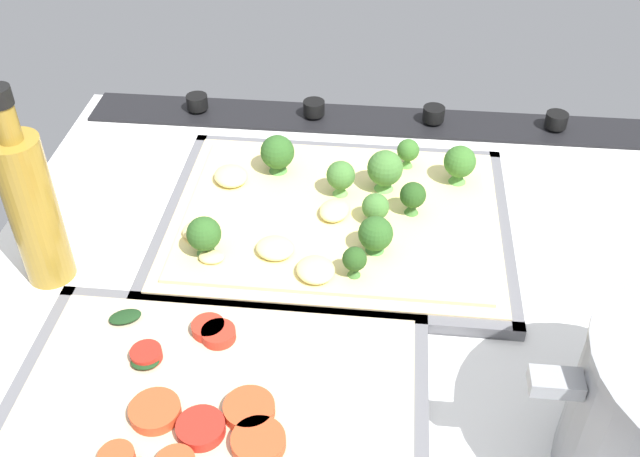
# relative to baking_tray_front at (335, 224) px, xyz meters

# --- Properties ---
(ground_plane) EXTENTS (0.77, 0.73, 0.03)m
(ground_plane) POSITION_rel_baking_tray_front_xyz_m (-0.03, 0.11, -0.02)
(ground_plane) COLOR white
(stove_control_panel) EXTENTS (0.74, 0.07, 0.03)m
(stove_control_panel) POSITION_rel_baking_tray_front_xyz_m (-0.03, -0.22, 0.00)
(stove_control_panel) COLOR black
(stove_control_panel) RESTS_ON ground_plane
(baking_tray_front) EXTENTS (0.37, 0.30, 0.01)m
(baking_tray_front) POSITION_rel_baking_tray_front_xyz_m (0.00, 0.00, 0.00)
(baking_tray_front) COLOR slate
(baking_tray_front) RESTS_ON ground_plane
(broccoli_pizza) EXTENTS (0.35, 0.27, 0.06)m
(broccoli_pizza) POSITION_rel_baking_tray_front_xyz_m (-0.00, -0.00, 0.02)
(broccoli_pizza) COLOR beige
(broccoli_pizza) RESTS_ON baking_tray_front
(baking_tray_back) EXTENTS (0.35, 0.26, 0.01)m
(baking_tray_back) POSITION_rel_baking_tray_front_xyz_m (0.08, 0.26, 0.00)
(baking_tray_back) COLOR slate
(baking_tray_back) RESTS_ON ground_plane
(veggie_pizza_back) EXTENTS (0.32, 0.23, 0.02)m
(veggie_pizza_back) POSITION_rel_baking_tray_front_xyz_m (0.08, 0.26, 0.01)
(veggie_pizza_back) COLOR #C3B18E
(veggie_pizza_back) RESTS_ON baking_tray_back
(oil_bottle) EXTENTS (0.05, 0.05, 0.21)m
(oil_bottle) POSITION_rel_baking_tray_front_xyz_m (0.27, 0.10, 0.08)
(oil_bottle) COLOR olive
(oil_bottle) RESTS_ON ground_plane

